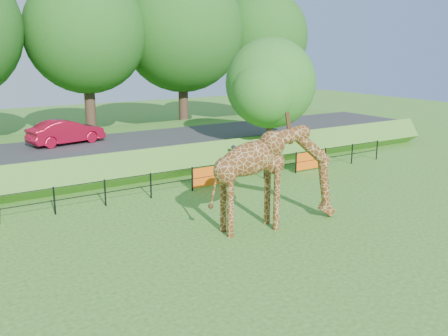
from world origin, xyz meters
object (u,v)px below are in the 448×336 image
(visitor, at_px, (233,159))
(tree_east, at_px, (272,87))
(giraffe, at_px, (276,177))
(car_red, at_px, (66,132))

(visitor, xyz_separation_m, tree_east, (2.31, -0.06, 3.55))
(visitor, relative_size, tree_east, 0.22)
(tree_east, bearing_deg, giraffe, -126.31)
(visitor, bearing_deg, giraffe, 89.32)
(car_red, bearing_deg, giraffe, -174.05)
(giraffe, bearing_deg, tree_east, 61.62)
(car_red, bearing_deg, tree_east, -130.79)
(giraffe, xyz_separation_m, tree_east, (5.26, 7.16, 2.47))
(car_red, height_order, visitor, car_red)
(car_red, distance_m, tree_east, 10.74)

